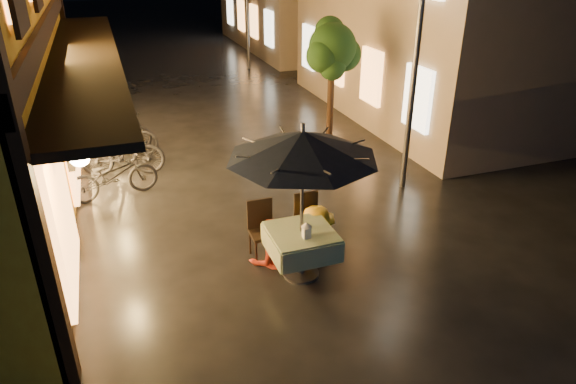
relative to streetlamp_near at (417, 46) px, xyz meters
name	(u,v)px	position (x,y,z in m)	size (l,w,h in m)	color
ground	(304,263)	(-3.00, -2.00, -2.92)	(90.00, 90.00, 0.00)	black
street_tree	(333,51)	(-0.59, 2.51, -0.50)	(1.43, 1.20, 3.15)	black
streetlamp_near	(417,46)	(0.00, 0.00, 0.00)	(0.36, 0.36, 4.23)	#59595E
cafe_table	(301,242)	(-3.16, -2.27, -2.33)	(0.99, 0.99, 0.78)	#59595E
patio_umbrella	(303,145)	(-3.16, -2.27, -0.77)	(2.18, 2.18, 2.46)	#59595E
cafe_chair_left	(262,226)	(-3.56, -1.53, -2.38)	(0.42, 0.42, 0.97)	black
cafe_chair_right	(308,218)	(-2.76, -1.53, -2.38)	(0.42, 0.42, 0.97)	black
table_lantern	(307,229)	(-3.16, -2.47, -2.00)	(0.16, 0.16, 0.25)	white
person_orange	(270,221)	(-3.50, -1.76, -2.18)	(0.72, 0.56, 1.48)	red
person_yellow	(317,209)	(-2.70, -1.75, -2.10)	(1.05, 0.61, 1.63)	yellow
bicycle_0	(113,176)	(-5.74, 1.52, -2.45)	(0.62, 1.78, 0.94)	black
bicycle_1	(122,152)	(-5.49, 2.59, -2.38)	(0.51, 1.80, 1.08)	black
bicycle_2	(118,137)	(-5.53, 3.78, -2.43)	(0.65, 1.87, 0.98)	black
bicycle_3	(116,134)	(-5.54, 4.01, -2.42)	(0.47, 1.65, 0.99)	black
bicycle_4	(108,125)	(-5.72, 5.02, -2.51)	(0.54, 1.56, 0.82)	black
bicycle_5	(103,109)	(-5.78, 6.43, -2.48)	(0.41, 1.47, 0.88)	black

